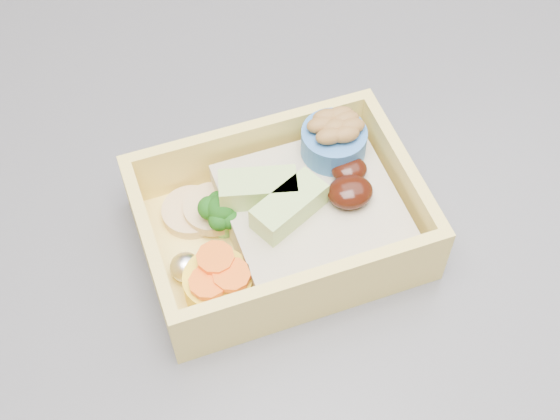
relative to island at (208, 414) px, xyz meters
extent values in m
cube|color=#333337|center=(0.00, 0.00, 0.44)|extent=(1.24, 0.84, 0.04)
cube|color=#FBDB67|center=(0.07, -0.07, 0.46)|extent=(0.18, 0.14, 0.01)
cube|color=#FBDB67|center=(0.06, -0.01, 0.49)|extent=(0.17, 0.02, 0.04)
cube|color=#FBDB67|center=(0.07, -0.13, 0.49)|extent=(0.17, 0.02, 0.04)
cube|color=#FBDB67|center=(0.15, -0.06, 0.49)|extent=(0.02, 0.11, 0.04)
cube|color=#FBDB67|center=(-0.01, -0.08, 0.49)|extent=(0.02, 0.11, 0.04)
cube|color=gray|center=(0.09, -0.07, 0.48)|extent=(0.11, 0.11, 0.03)
ellipsoid|color=black|center=(0.11, -0.07, 0.50)|extent=(0.03, 0.03, 0.02)
ellipsoid|color=black|center=(0.12, -0.06, 0.50)|extent=(0.02, 0.02, 0.01)
cube|color=#A8D06D|center=(0.07, -0.08, 0.50)|extent=(0.05, 0.04, 0.02)
cube|color=#A8D06D|center=(0.06, -0.06, 0.50)|extent=(0.05, 0.03, 0.02)
cylinder|color=#73B863|center=(0.03, -0.06, 0.47)|extent=(0.01, 0.01, 0.02)
sphere|color=#175112|center=(0.03, -0.06, 0.49)|extent=(0.02, 0.02, 0.02)
sphere|color=#175112|center=(0.04, -0.06, 0.49)|extent=(0.02, 0.02, 0.02)
sphere|color=#175112|center=(0.03, -0.06, 0.49)|extent=(0.02, 0.02, 0.02)
sphere|color=#175112|center=(0.04, -0.07, 0.49)|extent=(0.01, 0.01, 0.01)
sphere|color=#175112|center=(0.03, -0.07, 0.49)|extent=(0.01, 0.01, 0.01)
sphere|color=#175112|center=(0.03, -0.05, 0.49)|extent=(0.01, 0.01, 0.01)
cylinder|color=yellow|center=(0.02, -0.10, 0.48)|extent=(0.04, 0.04, 0.02)
cylinder|color=#FF6315|center=(0.02, -0.10, 0.49)|extent=(0.02, 0.02, 0.00)
cylinder|color=#FF6315|center=(0.02, -0.11, 0.49)|extent=(0.02, 0.02, 0.00)
cylinder|color=#FF6315|center=(0.03, -0.11, 0.49)|extent=(0.02, 0.02, 0.00)
cylinder|color=#FF6315|center=(0.02, -0.10, 0.49)|extent=(0.02, 0.02, 0.00)
cylinder|color=tan|center=(0.02, -0.04, 0.47)|extent=(0.04, 0.04, 0.01)
cylinder|color=tan|center=(0.03, -0.05, 0.47)|extent=(0.04, 0.04, 0.01)
ellipsoid|color=silver|center=(0.05, -0.03, 0.48)|extent=(0.02, 0.02, 0.02)
ellipsoid|color=silver|center=(0.01, -0.09, 0.48)|extent=(0.02, 0.02, 0.02)
cylinder|color=#356DB7|center=(0.11, -0.04, 0.50)|extent=(0.04, 0.04, 0.02)
ellipsoid|color=brown|center=(0.11, -0.04, 0.52)|extent=(0.02, 0.01, 0.01)
ellipsoid|color=brown|center=(0.12, -0.03, 0.52)|extent=(0.02, 0.01, 0.01)
ellipsoid|color=brown|center=(0.11, -0.03, 0.52)|extent=(0.02, 0.01, 0.01)
ellipsoid|color=brown|center=(0.12, -0.04, 0.52)|extent=(0.02, 0.01, 0.01)
ellipsoid|color=brown|center=(0.11, -0.04, 0.52)|extent=(0.02, 0.01, 0.01)
ellipsoid|color=brown|center=(0.12, -0.04, 0.52)|extent=(0.02, 0.01, 0.01)
ellipsoid|color=brown|center=(0.11, -0.03, 0.52)|extent=(0.02, 0.01, 0.01)
ellipsoid|color=brown|center=(0.12, -0.03, 0.52)|extent=(0.02, 0.01, 0.01)
camera|label=1|loc=(0.00, -0.34, 0.89)|focal=50.00mm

